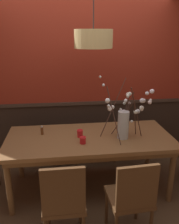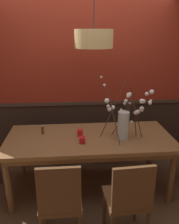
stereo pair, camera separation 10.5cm
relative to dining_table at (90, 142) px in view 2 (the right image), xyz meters
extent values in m
plane|color=brown|center=(0.00, 0.00, -0.69)|extent=(24.00, 24.00, 0.00)
cube|color=#2D2119|center=(0.00, 0.81, -0.20)|extent=(4.81, 0.12, 0.98)
cube|color=#3E2E24|center=(0.00, 0.80, 0.31)|extent=(4.81, 0.14, 0.05)
cube|color=maroon|center=(0.00, 0.81, 1.28)|extent=(4.81, 0.12, 1.98)
cube|color=olive|center=(0.00, 0.00, 0.06)|extent=(2.12, 0.95, 0.05)
cube|color=brown|center=(0.00, 0.00, -0.01)|extent=(2.01, 0.84, 0.08)
cylinder|color=brown|center=(-0.97, -0.38, -0.33)|extent=(0.07, 0.07, 0.72)
cylinder|color=brown|center=(0.97, -0.38, -0.33)|extent=(0.07, 0.07, 0.72)
cylinder|color=brown|center=(-0.97, 0.38, -0.33)|extent=(0.07, 0.07, 0.72)
cylinder|color=brown|center=(0.97, 0.38, -0.33)|extent=(0.07, 0.07, 0.72)
cube|color=brown|center=(0.29, -0.82, -0.23)|extent=(0.44, 0.44, 0.04)
cube|color=brown|center=(0.31, -1.01, 0.02)|extent=(0.40, 0.06, 0.45)
cylinder|color=#492F1A|center=(0.11, -0.66, -0.47)|extent=(0.04, 0.04, 0.44)
cylinder|color=#492F1A|center=(0.46, -0.64, -0.47)|extent=(0.04, 0.04, 0.44)
cube|color=brown|center=(0.31, 0.79, -0.22)|extent=(0.46, 0.42, 0.04)
cube|color=brown|center=(0.32, 0.97, 0.01)|extent=(0.42, 0.06, 0.42)
cylinder|color=#492F1A|center=(0.49, 0.62, -0.47)|extent=(0.04, 0.04, 0.45)
cylinder|color=#492F1A|center=(0.12, 0.64, -0.47)|extent=(0.04, 0.04, 0.45)
cylinder|color=#492F1A|center=(0.51, 0.95, -0.47)|extent=(0.04, 0.04, 0.45)
cylinder|color=#492F1A|center=(0.13, 0.97, -0.47)|extent=(0.04, 0.04, 0.45)
cube|color=brown|center=(-0.32, 0.80, -0.25)|extent=(0.43, 0.40, 0.04)
cube|color=brown|center=(-0.32, 0.98, 0.01)|extent=(0.40, 0.04, 0.47)
cylinder|color=#492F1A|center=(-0.14, 0.63, -0.48)|extent=(0.04, 0.04, 0.42)
cylinder|color=#492F1A|center=(-0.50, 0.62, -0.48)|extent=(0.04, 0.04, 0.42)
cylinder|color=#492F1A|center=(-0.14, 0.97, -0.48)|extent=(0.04, 0.04, 0.42)
cylinder|color=#492F1A|center=(-0.50, 0.96, -0.48)|extent=(0.04, 0.04, 0.42)
cube|color=brown|center=(-0.35, -0.80, -0.24)|extent=(0.41, 0.41, 0.04)
cube|color=brown|center=(-0.35, -0.98, 0.02)|extent=(0.39, 0.04, 0.47)
cylinder|color=#492F1A|center=(-0.53, -0.62, -0.47)|extent=(0.04, 0.04, 0.43)
cylinder|color=#492F1A|center=(-0.18, -0.62, -0.47)|extent=(0.04, 0.04, 0.43)
cylinder|color=#492F1A|center=(1.27, 0.18, -0.48)|extent=(0.04, 0.04, 0.42)
cylinder|color=silver|center=(0.41, -0.08, 0.26)|extent=(0.14, 0.14, 0.35)
cylinder|color=silver|center=(0.41, -0.08, 0.12)|extent=(0.12, 0.12, 0.08)
cylinder|color=#472D23|center=(0.54, -0.18, 0.43)|extent=(0.25, 0.24, 0.70)
sphere|color=white|center=(0.60, -0.21, 0.60)|extent=(0.05, 0.05, 0.05)
sphere|color=white|center=(0.57, -0.25, 0.61)|extent=(0.06, 0.06, 0.06)
sphere|color=white|center=(0.60, -0.19, 0.51)|extent=(0.05, 0.05, 0.05)
sphere|color=white|center=(0.52, -0.19, 0.46)|extent=(0.05, 0.05, 0.05)
sphere|color=white|center=(0.60, -0.30, 0.71)|extent=(0.04, 0.04, 0.04)
sphere|color=white|center=(0.66, -0.31, 0.73)|extent=(0.05, 0.05, 0.05)
cylinder|color=#472D23|center=(0.32, 0.09, 0.44)|extent=(0.38, 0.24, 0.71)
sphere|color=white|center=(0.21, 0.23, 0.70)|extent=(0.04, 0.04, 0.04)
sphere|color=white|center=(0.18, 0.30, 0.79)|extent=(0.03, 0.03, 0.03)
sphere|color=white|center=(0.31, 0.08, 0.44)|extent=(0.05, 0.05, 0.05)
cylinder|color=#472D23|center=(0.45, -0.04, 0.38)|extent=(0.17, 0.11, 0.59)
sphere|color=white|center=(0.50, -0.01, 0.52)|extent=(0.03, 0.03, 0.03)
sphere|color=white|center=(0.49, 0.04, 0.62)|extent=(0.05, 0.05, 0.05)
sphere|color=white|center=(0.51, 0.04, 0.62)|extent=(0.05, 0.05, 0.05)
sphere|color=white|center=(0.43, -0.03, 0.42)|extent=(0.04, 0.04, 0.04)
cylinder|color=#472D23|center=(0.42, 0.03, 0.29)|extent=(0.26, 0.04, 0.42)
sphere|color=white|center=(0.42, 0.07, 0.41)|extent=(0.03, 0.03, 0.03)
sphere|color=white|center=(0.45, 0.04, 0.36)|extent=(0.03, 0.03, 0.03)
sphere|color=white|center=(0.41, 0.02, 0.31)|extent=(0.03, 0.03, 0.03)
cylinder|color=#472D23|center=(0.54, -0.14, 0.36)|extent=(0.15, 0.29, 0.54)
sphere|color=white|center=(0.57, -0.13, 0.44)|extent=(0.05, 0.05, 0.05)
sphere|color=white|center=(0.68, -0.21, 0.58)|extent=(0.05, 0.05, 0.05)
sphere|color=white|center=(0.69, -0.20, 0.60)|extent=(0.03, 0.03, 0.03)
sphere|color=white|center=(0.50, -0.16, 0.33)|extent=(0.03, 0.03, 0.03)
sphere|color=white|center=(0.61, -0.15, 0.48)|extent=(0.04, 0.04, 0.04)
cylinder|color=#472D23|center=(0.44, -0.02, 0.34)|extent=(0.09, 0.07, 0.52)
sphere|color=white|center=(0.48, 0.02, 0.60)|extent=(0.04, 0.04, 0.04)
sphere|color=white|center=(0.45, -0.02, 0.55)|extent=(0.04, 0.04, 0.04)
sphere|color=white|center=(0.43, 0.00, 0.33)|extent=(0.06, 0.06, 0.06)
sphere|color=white|center=(0.44, 0.01, 0.51)|extent=(0.04, 0.04, 0.04)
cylinder|color=#472D23|center=(0.27, -0.14, 0.41)|extent=(0.14, 0.31, 0.65)
sphere|color=white|center=(0.20, -0.17, 0.54)|extent=(0.04, 0.04, 0.04)
sphere|color=white|center=(0.18, -0.22, 0.62)|extent=(0.06, 0.06, 0.06)
sphere|color=white|center=(0.22, -0.17, 0.50)|extent=(0.05, 0.05, 0.05)
cylinder|color=red|center=(-0.10, -0.18, 0.12)|extent=(0.07, 0.07, 0.08)
torus|color=red|center=(-0.10, -0.18, 0.16)|extent=(0.08, 0.08, 0.01)
cylinder|color=silver|center=(-0.10, -0.18, 0.11)|extent=(0.05, 0.05, 0.04)
cylinder|color=red|center=(-0.12, 0.01, 0.13)|extent=(0.07, 0.07, 0.09)
torus|color=red|center=(-0.12, 0.01, 0.17)|extent=(0.08, 0.08, 0.01)
cylinder|color=silver|center=(-0.12, 0.01, 0.11)|extent=(0.05, 0.05, 0.05)
cylinder|color=brown|center=(-0.61, 0.15, 0.13)|extent=(0.04, 0.04, 0.10)
cylinder|color=beige|center=(-0.61, 0.15, 0.19)|extent=(0.03, 0.03, 0.02)
cylinder|color=tan|center=(0.06, 0.09, 1.28)|extent=(0.45, 0.45, 0.21)
sphere|color=#F9EAB7|center=(0.06, 0.09, 1.25)|extent=(0.14, 0.14, 0.14)
camera|label=1|loc=(-0.34, -2.71, 1.34)|focal=37.40mm
camera|label=2|loc=(-0.24, -2.72, 1.34)|focal=37.40mm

